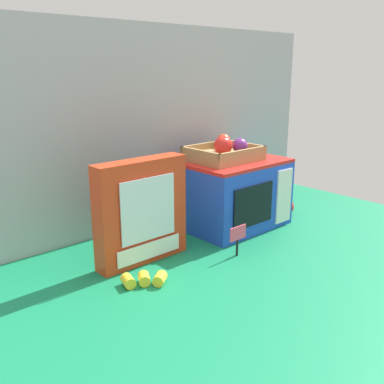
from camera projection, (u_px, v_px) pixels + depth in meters
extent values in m
plane|color=#147A4C|center=(206.00, 238.00, 1.54)|extent=(1.70, 1.70, 0.00)
cube|color=#A0A3A8|center=(157.00, 127.00, 1.64)|extent=(1.61, 0.03, 0.73)
cube|color=blue|center=(232.00, 195.00, 1.64)|extent=(0.38, 0.28, 0.24)
cube|color=red|center=(233.00, 162.00, 1.61)|extent=(0.38, 0.28, 0.01)
cube|color=black|center=(253.00, 206.00, 1.51)|extent=(0.20, 0.01, 0.14)
cube|color=white|center=(284.00, 196.00, 1.62)|extent=(0.08, 0.01, 0.20)
cube|color=#A37F51|center=(223.00, 156.00, 1.60)|extent=(0.24, 0.20, 0.03)
cube|color=#A37F51|center=(243.00, 153.00, 1.52)|extent=(0.24, 0.01, 0.02)
cube|color=#A37F51|center=(206.00, 146.00, 1.66)|extent=(0.24, 0.01, 0.02)
cube|color=#A37F51|center=(200.00, 153.00, 1.52)|extent=(0.01, 0.20, 0.02)
cube|color=#A37F51|center=(245.00, 146.00, 1.67)|extent=(0.01, 0.20, 0.02)
ellipsoid|color=yellow|center=(225.00, 144.00, 1.63)|extent=(0.09, 0.08, 0.05)
sphere|color=red|center=(223.00, 146.00, 1.55)|extent=(0.07, 0.07, 0.07)
sphere|color=#72287F|center=(240.00, 146.00, 1.57)|extent=(0.06, 0.06, 0.06)
sphere|color=#E04228|center=(224.00, 141.00, 1.69)|extent=(0.05, 0.05, 0.05)
cube|color=red|center=(142.00, 212.00, 1.32)|extent=(0.30, 0.06, 0.32)
cube|color=silver|center=(148.00, 209.00, 1.29)|extent=(0.19, 0.00, 0.19)
cube|color=white|center=(150.00, 250.00, 1.33)|extent=(0.23, 0.00, 0.05)
cylinder|color=black|center=(237.00, 247.00, 1.39)|extent=(0.01, 0.01, 0.06)
cube|color=#F44C6B|center=(238.00, 233.00, 1.38)|extent=(0.07, 0.00, 0.05)
cylinder|color=yellow|center=(160.00, 279.00, 1.21)|extent=(0.06, 0.05, 0.03)
cylinder|color=yellow|center=(144.00, 279.00, 1.21)|extent=(0.05, 0.05, 0.03)
cylinder|color=yellow|center=(128.00, 281.00, 1.20)|extent=(0.04, 0.05, 0.03)
sphere|color=red|center=(286.00, 207.00, 1.79)|extent=(0.06, 0.06, 0.06)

